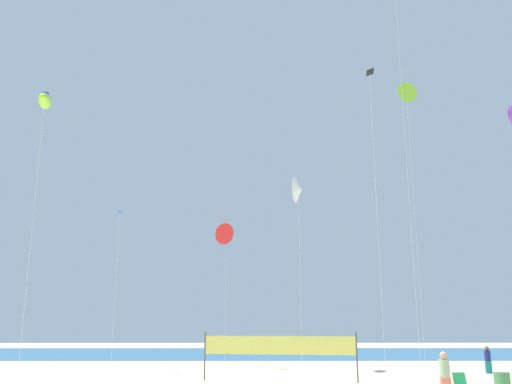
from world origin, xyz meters
name	(u,v)px	position (x,y,z in m)	size (l,w,h in m)	color
ocean_band	(271,353)	(0.00, 35.63, 0.00)	(120.00, 20.00, 0.01)	#28608C
beachgoer_navy_shirt	(488,359)	(11.83, 15.64, 0.81)	(0.35, 0.35, 1.52)	#19727A
beachgoer_sage_shirt	(445,373)	(5.73, 5.29, 0.94)	(0.40, 0.40, 1.76)	#EA7260
folding_beach_chair	(461,384)	(6.64, 6.11, 0.47)	(0.52, 0.65, 0.89)	#1E8C4C
trash_barrel	(502,383)	(8.73, 7.05, 0.41)	(0.66, 0.66, 0.83)	#3F7F4C
volleyball_net	(279,347)	(-0.41, 11.58, 1.63)	(7.69, 1.25, 2.40)	#4C4C51
kite_blue_diamond	(120,219)	(-9.80, 15.41, 8.93)	(0.47, 0.47, 9.52)	silver
kite_lime_delta	(406,93)	(8.86, 17.82, 18.23)	(1.51, 0.60, 19.01)	silver
kite_lime_inflatable	(45,102)	(-10.00, 3.18, 11.35)	(0.86, 1.50, 11.75)	silver
kite_white_delta	(298,190)	(1.30, 18.17, 11.46)	(0.97, 1.84, 12.35)	silver
kite_red_delta	(226,234)	(-3.55, 19.66, 8.68)	(1.50, 1.11, 9.41)	silver
kite_black_diamond	(370,88)	(3.92, 7.48, 13.94)	(0.56, 0.56, 14.94)	silver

